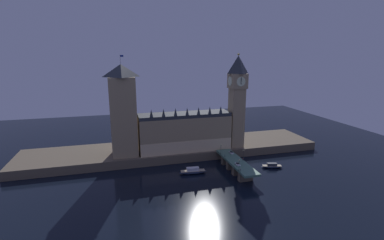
% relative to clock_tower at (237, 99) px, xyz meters
% --- Properties ---
extents(ground_plane, '(400.00, 400.00, 0.00)m').
position_rel_clock_tower_xyz_m(ground_plane, '(-44.91, -26.38, -42.46)').
color(ground_plane, black).
extents(embankment, '(220.00, 42.00, 6.07)m').
position_rel_clock_tower_xyz_m(embankment, '(-44.91, 12.62, -39.43)').
color(embankment, brown).
rests_on(embankment, ground_plane).
extents(parliament_hall, '(65.60, 17.88, 32.57)m').
position_rel_clock_tower_xyz_m(parliament_hall, '(-38.81, 2.87, -22.83)').
color(parliament_hall, tan).
rests_on(parliament_hall, embankment).
extents(clock_tower, '(12.01, 12.12, 68.93)m').
position_rel_clock_tower_xyz_m(clock_tower, '(0.00, 0.00, 0.00)').
color(clock_tower, tan).
rests_on(clock_tower, embankment).
extents(victoria_tower, '(17.35, 17.35, 67.88)m').
position_rel_clock_tower_xyz_m(victoria_tower, '(-81.24, 3.63, -5.31)').
color(victoria_tower, tan).
rests_on(victoria_tower, embankment).
extents(bridge, '(10.19, 46.00, 7.41)m').
position_rel_clock_tower_xyz_m(bridge, '(-13.28, -31.38, -37.61)').
color(bridge, '#4C7560').
rests_on(bridge, ground_plane).
extents(car_northbound_trail, '(1.99, 4.53, 1.42)m').
position_rel_clock_tower_xyz_m(car_northbound_trail, '(-15.53, -38.45, -34.38)').
color(car_northbound_trail, white).
rests_on(car_northbound_trail, bridge).
extents(car_southbound_trail, '(1.87, 4.28, 1.46)m').
position_rel_clock_tower_xyz_m(car_southbound_trail, '(-11.04, -18.15, -34.37)').
color(car_southbound_trail, silver).
rests_on(car_southbound_trail, bridge).
extents(pedestrian_near_rail, '(0.38, 0.38, 1.62)m').
position_rel_clock_tower_xyz_m(pedestrian_near_rail, '(-17.77, -47.20, -34.19)').
color(pedestrian_near_rail, black).
rests_on(pedestrian_near_rail, bridge).
extents(pedestrian_mid_walk, '(0.38, 0.38, 1.57)m').
position_rel_clock_tower_xyz_m(pedestrian_mid_walk, '(-8.80, -31.65, -34.22)').
color(pedestrian_mid_walk, black).
rests_on(pedestrian_mid_walk, bridge).
extents(pedestrian_far_rail, '(0.38, 0.38, 1.57)m').
position_rel_clock_tower_xyz_m(pedestrian_far_rail, '(-17.77, -23.07, -34.22)').
color(pedestrian_far_rail, black).
rests_on(pedestrian_far_rail, bridge).
extents(street_lamp_near, '(1.34, 0.60, 6.95)m').
position_rel_clock_tower_xyz_m(street_lamp_near, '(-18.17, -46.10, -30.70)').
color(street_lamp_near, '#2D3333').
rests_on(street_lamp_near, bridge).
extents(street_lamp_mid, '(1.34, 0.60, 7.12)m').
position_rel_clock_tower_xyz_m(street_lamp_mid, '(-8.40, -31.38, -30.60)').
color(street_lamp_mid, '#2D3333').
rests_on(street_lamp_mid, bridge).
extents(street_lamp_far, '(1.34, 0.60, 7.09)m').
position_rel_clock_tower_xyz_m(street_lamp_far, '(-18.17, -16.66, -30.62)').
color(street_lamp_far, '#2D3333').
rests_on(street_lamp_far, bridge).
extents(boat_upstream, '(17.80, 6.14, 4.19)m').
position_rel_clock_tower_xyz_m(boat_upstream, '(-41.05, -27.16, -40.93)').
color(boat_upstream, '#1E2842').
rests_on(boat_upstream, ground_plane).
extents(boat_downstream, '(14.57, 7.44, 3.31)m').
position_rel_clock_tower_xyz_m(boat_downstream, '(12.53, -32.13, -41.25)').
color(boat_downstream, '#1E2842').
rests_on(boat_downstream, ground_plane).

